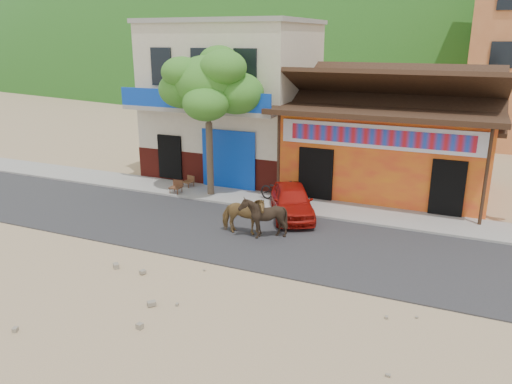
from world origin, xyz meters
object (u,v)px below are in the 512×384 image
at_px(cow_tan, 243,215).
at_px(cow_dark, 263,217).
at_px(red_car, 292,201).
at_px(cafe_chair_right, 176,182).
at_px(cafe_chair_left, 188,177).
at_px(tree, 209,123).
at_px(scooter, 278,191).

bearing_deg(cow_tan, cow_dark, -98.69).
height_order(red_car, cafe_chair_right, red_car).
relative_size(cow_dark, cafe_chair_left, 1.63).
bearing_deg(cafe_chair_left, cow_dark, -23.08).
bearing_deg(tree, cafe_chair_left, 159.71).
bearing_deg(scooter, red_car, -120.14).
xyz_separation_m(cow_dark, cafe_chair_left, (-5.20, 3.87, -0.19)).
height_order(tree, cow_tan, tree).
distance_m(cow_dark, scooter, 3.56).
bearing_deg(cow_dark, cow_tan, -79.65).
relative_size(tree, cow_dark, 4.22).
distance_m(tree, scooter, 3.91).
relative_size(cafe_chair_left, cafe_chair_right, 0.89).
distance_m(cow_tan, cafe_chair_right, 5.30).
bearing_deg(cow_tan, red_car, -30.02).
bearing_deg(red_car, cafe_chair_left, 137.72).
height_order(scooter, cafe_chair_left, scooter).
xyz_separation_m(cafe_chair_left, cafe_chair_right, (0.00, -1.02, 0.05)).
distance_m(cafe_chair_left, cafe_chair_right, 1.02).
xyz_separation_m(cow_dark, cafe_chair_right, (-5.20, 2.85, -0.14)).
bearing_deg(cow_tan, cafe_chair_left, 40.23).
distance_m(cow_tan, cafe_chair_left, 5.92).
bearing_deg(scooter, cafe_chair_left, 102.75).
height_order(tree, scooter, tree).
relative_size(red_car, cafe_chair_right, 3.59).
bearing_deg(scooter, cafe_chair_right, 116.03).
bearing_deg(cow_tan, cafe_chair_right, 48.57).
height_order(cow_dark, cafe_chair_left, cow_dark).
xyz_separation_m(cow_tan, cow_dark, (0.73, 0.00, 0.04)).
bearing_deg(red_car, scooter, 105.42).
relative_size(scooter, cafe_chair_right, 1.76).
distance_m(tree, red_car, 4.79).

